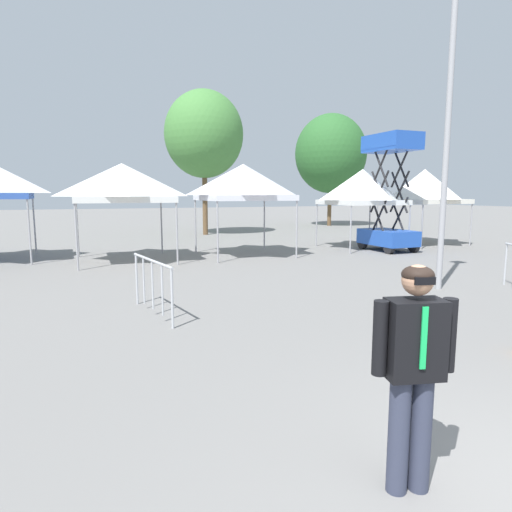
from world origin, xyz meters
name	(u,v)px	position (x,y,z in m)	size (l,w,h in m)	color
canopy_tent_behind_right	(122,183)	(-1.46, 13.90, 2.65)	(3.22, 3.22, 3.30)	#9E9EA3
canopy_tent_far_left	(243,182)	(2.81, 13.68, 2.70)	(3.10, 3.10, 3.37)	#9E9EA3
canopy_tent_behind_left	(362,187)	(8.12, 13.75, 2.56)	(2.98, 2.98, 3.30)	#9E9EA3
canopy_tent_center	(424,186)	(11.66, 14.00, 2.61)	(3.07, 3.07, 3.38)	#9E9EA3
scissor_lift	(389,217)	(8.68, 12.70, 1.35)	(1.42, 2.31, 4.60)	black
person_foreground	(413,363)	(-0.76, 0.77, 1.03)	(0.63, 0.34, 1.78)	#33384C
light_pole_near_lift	(449,109)	(5.06, 6.32, 4.22)	(0.36, 0.36, 7.34)	#9E9EA3
tree_behind_tents_left	(204,134)	(3.81, 22.33, 5.50)	(4.30, 4.30, 7.88)	brown
tree_behind_tents_center	(331,154)	(14.05, 25.78, 5.09)	(5.03, 5.03, 7.86)	brown
crowd_barrier_by_lift	(152,276)	(-1.74, 6.59, 0.75)	(0.39, 2.08, 1.08)	#B7BABF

